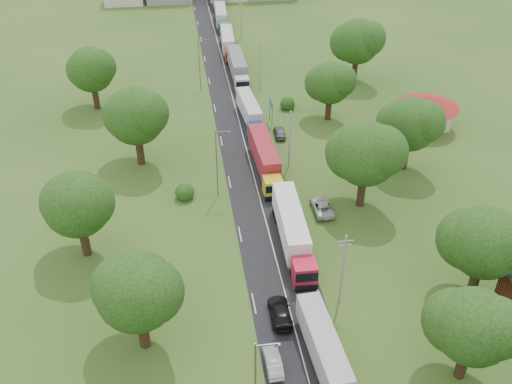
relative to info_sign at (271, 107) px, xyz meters
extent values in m
plane|color=#2D4C19|center=(-5.20, -35.00, -3.00)|extent=(260.00, 260.00, 0.00)
cube|color=black|center=(-5.20, -15.00, -3.00)|extent=(8.00, 200.00, 0.04)
cylinder|color=slate|center=(0.00, -1.20, -1.00)|extent=(0.12, 0.12, 4.00)
cylinder|color=slate|center=(0.00, 1.20, -1.00)|extent=(0.12, 0.12, 4.00)
cube|color=navy|center=(0.00, 0.00, 0.60)|extent=(0.06, 3.00, 1.00)
cube|color=silver|center=(0.00, 0.00, 0.60)|extent=(0.07, 3.10, 0.06)
cylinder|color=gray|center=(0.30, -42.00, 1.50)|extent=(0.24, 0.24, 9.00)
cube|color=gray|center=(0.30, -42.00, 5.30)|extent=(1.60, 0.10, 0.10)
cube|color=gray|center=(0.30, -42.00, 4.80)|extent=(1.20, 0.10, 0.10)
cylinder|color=gray|center=(0.30, -14.00, 1.50)|extent=(0.24, 0.24, 9.00)
cube|color=gray|center=(0.30, -14.00, 5.30)|extent=(1.60, 0.10, 0.10)
cube|color=gray|center=(0.30, -14.00, 4.80)|extent=(1.20, 0.10, 0.10)
cylinder|color=gray|center=(0.30, 14.00, 1.50)|extent=(0.24, 0.24, 9.00)
cube|color=gray|center=(0.30, 14.00, 5.30)|extent=(1.60, 0.10, 0.10)
cube|color=gray|center=(0.30, 14.00, 4.80)|extent=(1.20, 0.10, 0.10)
cylinder|color=gray|center=(0.30, 42.00, 1.50)|extent=(0.24, 0.24, 9.00)
cube|color=gray|center=(0.30, 42.00, 5.30)|extent=(1.60, 0.10, 0.10)
cube|color=gray|center=(0.30, 42.00, 4.80)|extent=(1.20, 0.10, 0.10)
cube|color=slate|center=(-9.80, -55.00, 6.70)|extent=(1.80, 0.10, 0.10)
cube|color=slate|center=(-9.00, -55.00, 6.55)|extent=(0.50, 0.22, 0.15)
cylinder|color=slate|center=(-10.70, -20.00, 2.00)|extent=(0.16, 0.16, 10.00)
cube|color=slate|center=(-9.80, -20.00, 6.70)|extent=(1.80, 0.10, 0.10)
cube|color=slate|center=(-9.00, -20.00, 6.55)|extent=(0.50, 0.22, 0.15)
cylinder|color=slate|center=(-10.70, 15.00, 2.00)|extent=(0.16, 0.16, 10.00)
cube|color=slate|center=(-9.80, 15.00, 6.70)|extent=(1.80, 0.10, 0.10)
cube|color=slate|center=(-9.00, 15.00, 6.55)|extent=(0.50, 0.22, 0.15)
cylinder|color=#382616|center=(8.80, -53.00, -1.08)|extent=(1.04, 1.04, 3.85)
sphere|color=black|center=(8.80, -53.00, 3.60)|extent=(7.00, 7.00, 7.00)
sphere|color=black|center=(10.05, -54.00, 4.35)|extent=(5.50, 5.50, 5.50)
sphere|color=black|center=(7.80, -51.75, 3.10)|extent=(6.00, 6.00, 6.00)
cylinder|color=#382616|center=(14.80, -43.00, -0.90)|extent=(1.08, 1.08, 4.20)
sphere|color=black|center=(14.80, -43.00, 4.22)|extent=(7.70, 7.70, 7.70)
sphere|color=black|center=(16.18, -44.10, 5.05)|extent=(6.05, 6.05, 6.05)
sphere|color=black|center=(13.70, -41.63, 3.67)|extent=(6.60, 6.60, 6.60)
cylinder|color=#382616|center=(7.80, -25.00, -0.73)|extent=(1.12, 1.12, 4.55)
sphere|color=black|center=(7.80, -25.00, 4.85)|extent=(8.40, 8.40, 8.40)
sphere|color=black|center=(9.30, -26.20, 5.75)|extent=(6.60, 6.60, 6.60)
sphere|color=black|center=(6.60, -23.50, 4.25)|extent=(7.20, 7.20, 7.20)
cylinder|color=#382616|center=(16.80, -17.00, -0.90)|extent=(1.08, 1.08, 4.20)
sphere|color=black|center=(16.80, -17.00, 4.22)|extent=(7.70, 7.70, 7.70)
sphere|color=black|center=(18.18, -18.10, 5.05)|extent=(6.05, 6.05, 6.05)
sphere|color=black|center=(15.70, -15.63, 3.67)|extent=(6.60, 6.60, 6.60)
cylinder|color=#382616|center=(9.80, 0.00, -1.08)|extent=(1.04, 1.04, 3.85)
sphere|color=black|center=(9.80, 0.00, 3.60)|extent=(7.00, 7.00, 7.00)
sphere|color=black|center=(11.05, -1.00, 4.35)|extent=(5.50, 5.50, 5.50)
sphere|color=black|center=(8.80, 1.25, 3.10)|extent=(6.00, 6.00, 6.00)
cylinder|color=#382616|center=(18.80, 15.00, -0.73)|extent=(1.12, 1.12, 4.55)
sphere|color=black|center=(18.80, 15.00, 4.85)|extent=(8.40, 8.40, 8.40)
sphere|color=black|center=(20.30, 13.80, 5.75)|extent=(6.60, 6.60, 6.60)
sphere|color=black|center=(17.60, 16.50, 4.25)|extent=(7.20, 7.20, 7.20)
cylinder|color=#382616|center=(-20.20, -45.00, -0.90)|extent=(1.08, 1.08, 4.20)
sphere|color=black|center=(-20.20, -45.00, 4.22)|extent=(7.70, 7.70, 7.70)
sphere|color=black|center=(-18.82, -46.10, 5.05)|extent=(6.05, 6.05, 6.05)
sphere|color=black|center=(-21.30, -43.63, 3.67)|extent=(6.60, 6.60, 6.60)
cylinder|color=#382616|center=(-27.20, -30.00, -0.90)|extent=(1.08, 1.08, 4.20)
sphere|color=black|center=(-27.20, -30.00, 4.22)|extent=(7.70, 7.70, 7.70)
sphere|color=black|center=(-25.82, -31.10, 5.05)|extent=(6.05, 6.05, 6.05)
sphere|color=black|center=(-28.30, -28.63, 3.67)|extent=(6.60, 6.60, 6.60)
cylinder|color=#382616|center=(-21.20, -10.00, -0.73)|extent=(1.12, 1.12, 4.55)
sphere|color=black|center=(-21.20, -10.00, 4.85)|extent=(8.40, 8.40, 8.40)
sphere|color=black|center=(-19.70, -11.20, 5.75)|extent=(6.60, 6.60, 6.60)
sphere|color=black|center=(-22.40, -8.50, 4.25)|extent=(7.20, 7.20, 7.20)
cylinder|color=#382616|center=(-29.20, 10.00, -0.90)|extent=(1.08, 1.08, 4.20)
sphere|color=black|center=(-29.20, 10.00, 4.22)|extent=(7.70, 7.70, 7.70)
sphere|color=black|center=(-27.82, 8.90, 5.05)|extent=(6.05, 6.05, 6.05)
sphere|color=black|center=(-30.30, 11.37, 3.67)|extent=(6.60, 6.60, 6.60)
cube|color=beige|center=(24.80, -5.00, -1.00)|extent=(7.00, 5.00, 4.00)
cone|color=maroon|center=(24.80, -5.00, 1.90)|extent=(10.08, 10.08, 1.80)
cube|color=slate|center=(-3.47, -49.84, -2.30)|extent=(2.73, 10.87, 0.28)
cube|color=#A2A2A7|center=(-3.47, -49.56, -0.61)|extent=(2.93, 11.16, 2.81)
cylinder|color=black|center=(-3.47, -46.56, -2.53)|extent=(2.20, 0.94, 0.94)
cylinder|color=black|center=(-3.47, -45.16, -2.53)|extent=(2.20, 0.94, 0.94)
cube|color=red|center=(-2.87, -38.74, -1.34)|extent=(2.66, 2.66, 2.69)
cube|color=black|center=(-2.87, -40.04, -0.96)|extent=(2.47, 0.10, 1.18)
cube|color=slate|center=(-2.87, -39.98, -2.41)|extent=(2.37, 0.32, 0.38)
cube|color=slate|center=(-2.87, -31.22, -2.20)|extent=(2.86, 12.43, 0.32)
cube|color=silver|center=(-2.87, -30.89, -0.26)|extent=(3.08, 12.76, 3.22)
cylinder|color=black|center=(-2.87, -39.71, -2.46)|extent=(2.53, 1.07, 1.07)
cylinder|color=black|center=(-2.87, -37.77, -2.46)|extent=(2.53, 1.07, 1.07)
cylinder|color=black|center=(-2.87, -27.45, -2.46)|extent=(2.53, 1.07, 1.07)
cylinder|color=black|center=(-2.87, -25.84, -2.46)|extent=(2.53, 1.07, 1.07)
cube|color=gold|center=(-3.38, -21.33, -1.41)|extent=(2.54, 2.54, 2.57)
cube|color=black|center=(-3.38, -22.57, -1.05)|extent=(2.36, 0.10, 1.13)
cube|color=slate|center=(-3.38, -22.51, -2.44)|extent=(2.27, 0.32, 0.36)
cube|color=slate|center=(-3.38, -14.14, -2.23)|extent=(2.75, 11.88, 0.31)
cube|color=maroon|center=(-3.38, -13.83, -0.38)|extent=(2.96, 12.19, 3.08)
cylinder|color=black|center=(-3.38, -22.25, -2.49)|extent=(2.41, 1.03, 1.03)
cylinder|color=black|center=(-3.38, -20.41, -2.49)|extent=(2.41, 1.03, 1.03)
cylinder|color=black|center=(-3.38, -10.55, -2.49)|extent=(2.41, 1.03, 1.03)
cylinder|color=black|center=(-3.38, -9.01, -2.49)|extent=(2.41, 1.03, 1.03)
cube|color=navy|center=(-3.44, -5.20, -1.57)|extent=(2.37, 2.37, 2.32)
cube|color=black|center=(-3.44, -6.33, -1.24)|extent=(2.13, 0.16, 1.02)
cube|color=slate|center=(-3.44, -6.27, -2.49)|extent=(2.05, 0.38, 0.32)
cube|color=slate|center=(-3.44, 1.28, -2.31)|extent=(2.83, 10.78, 0.28)
cube|color=#B3B3B8|center=(-3.44, 1.56, -0.64)|extent=(3.03, 11.07, 2.78)
cylinder|color=black|center=(-3.44, -6.04, -2.54)|extent=(2.18, 0.93, 0.93)
cylinder|color=black|center=(-3.44, -4.37, -2.54)|extent=(2.18, 0.93, 0.93)
cylinder|color=black|center=(-3.44, 4.53, -2.54)|extent=(2.18, 0.93, 0.93)
cylinder|color=black|center=(-3.44, 5.92, -2.54)|extent=(2.18, 0.93, 0.93)
cube|color=#BBBBBB|center=(-3.18, 13.11, -1.38)|extent=(2.51, 2.51, 2.61)
cube|color=black|center=(-3.18, 11.85, -1.02)|extent=(2.40, 0.02, 1.15)
cube|color=slate|center=(-3.18, 11.91, -2.43)|extent=(2.30, 0.25, 0.37)
cube|color=slate|center=(-3.18, 20.43, -2.22)|extent=(2.42, 12.02, 0.31)
cube|color=slate|center=(-3.18, 20.74, -0.34)|extent=(2.63, 12.34, 3.14)
cylinder|color=black|center=(-3.18, 12.17, -2.48)|extent=(2.46, 1.05, 1.05)
cylinder|color=black|center=(-3.18, 14.05, -2.48)|extent=(2.46, 1.05, 1.05)
cylinder|color=black|center=(-3.18, 24.09, -2.48)|extent=(2.46, 1.05, 1.05)
cylinder|color=black|center=(-3.18, 25.65, -2.48)|extent=(2.46, 1.05, 1.05)
cube|color=#B9301C|center=(-3.52, 27.89, -1.48)|extent=(2.47, 2.47, 2.46)
cube|color=black|center=(-3.52, 26.70, -1.13)|extent=(2.26, 0.13, 1.08)
cube|color=slate|center=(-3.52, 26.76, -2.46)|extent=(2.17, 0.35, 0.34)
cube|color=slate|center=(-3.52, 34.78, -2.26)|extent=(2.80, 11.41, 0.30)
cube|color=#B8B8B8|center=(-3.52, 35.08, -0.49)|extent=(3.01, 11.72, 2.95)
cylinder|color=black|center=(-3.52, 27.01, -2.51)|extent=(2.31, 0.98, 0.98)
cylinder|color=black|center=(-3.52, 28.78, -2.51)|extent=(2.31, 0.98, 0.98)
cylinder|color=black|center=(-3.52, 38.23, -2.51)|extent=(2.31, 0.98, 0.98)
cylinder|color=black|center=(-3.52, 39.70, -2.51)|extent=(2.31, 0.98, 0.98)
cube|color=#276942|center=(-3.22, 45.98, -1.49)|extent=(2.48, 2.48, 2.45)
cube|color=black|center=(-3.22, 44.80, -1.14)|extent=(2.25, 0.15, 1.08)
cube|color=slate|center=(-3.22, 44.86, -2.46)|extent=(2.16, 0.37, 0.34)
cube|color=slate|center=(-3.22, 52.83, -2.27)|extent=(2.89, 11.36, 0.29)
cube|color=#ABABAF|center=(-3.22, 53.12, -0.51)|extent=(3.10, 11.66, 2.93)
cylinder|color=black|center=(-3.22, 45.10, -2.51)|extent=(2.30, 0.98, 0.98)
cylinder|color=black|center=(-3.22, 46.86, -2.51)|extent=(2.30, 0.98, 0.98)
cylinder|color=black|center=(-3.22, 56.25, -2.51)|extent=(2.30, 0.98, 0.98)
cylinder|color=black|center=(-3.22, 57.72, -2.51)|extent=(2.30, 0.98, 0.98)
cube|color=#BBBBBB|center=(-2.81, 62.42, -1.55)|extent=(2.33, 2.33, 2.35)
cube|color=black|center=(-2.81, 61.28, -1.22)|extent=(2.16, 0.09, 1.03)
cube|color=slate|center=(-2.81, 61.34, -2.49)|extent=(2.07, 0.32, 0.33)
cube|color=slate|center=(-2.81, 68.99, -2.30)|extent=(2.52, 10.87, 0.28)
cylinder|color=black|center=(-2.81, 61.57, -2.53)|extent=(2.21, 0.94, 0.94)
cylinder|color=black|center=(-2.81, 63.26, -2.53)|extent=(2.21, 0.94, 0.94)
cylinder|color=black|center=(-2.81, 72.27, -2.53)|extent=(2.21, 0.94, 0.94)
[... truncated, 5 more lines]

